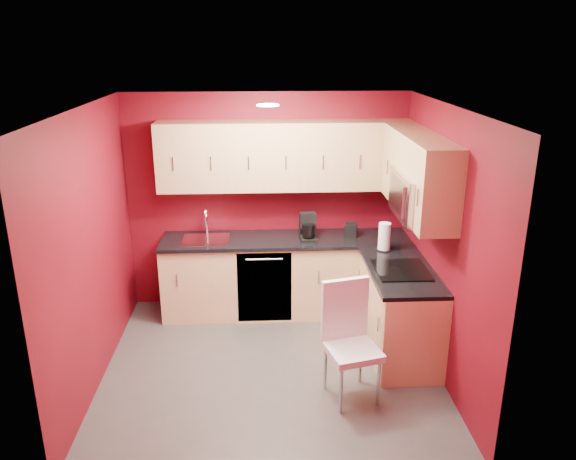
{
  "coord_description": "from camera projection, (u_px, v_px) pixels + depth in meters",
  "views": [
    {
      "loc": [
        -0.07,
        -4.76,
        3.05
      ],
      "look_at": [
        0.19,
        0.55,
        1.23
      ],
      "focal_mm": 35.0,
      "sensor_mm": 36.0,
      "label": 1
    }
  ],
  "objects": [
    {
      "name": "base_cabinets_right",
      "position": [
        399.0,
        312.0,
        5.65
      ],
      "size": [
        0.6,
        1.3,
        0.87
      ],
      "primitive_type": "cube",
      "color": "#EFC588",
      "rests_on": "floor"
    },
    {
      "name": "dishwasher_front",
      "position": [
        265.0,
        287.0,
        6.21
      ],
      "size": [
        0.6,
        0.02,
        0.82
      ],
      "primitive_type": "cube",
      "color": "black",
      "rests_on": "base_cabinets_back"
    },
    {
      "name": "microwave",
      "position": [
        419.0,
        196.0,
        5.21
      ],
      "size": [
        0.42,
        0.76,
        0.42
      ],
      "color": "silver",
      "rests_on": "upper_cabinets_right"
    },
    {
      "name": "wall_left",
      "position": [
        91.0,
        250.0,
        5.01
      ],
      "size": [
        0.0,
        3.0,
        3.0
      ],
      "primitive_type": "plane",
      "rotation": [
        1.57,
        0.0,
        1.57
      ],
      "color": "maroon",
      "rests_on": "floor"
    },
    {
      "name": "upper_cabinets_back",
      "position": [
        285.0,
        156.0,
        6.16
      ],
      "size": [
        2.8,
        0.35,
        0.75
      ],
      "primitive_type": "cube",
      "color": "tan",
      "rests_on": "wall_back"
    },
    {
      "name": "upper_cabinets_right",
      "position": [
        417.0,
        166.0,
        5.36
      ],
      "size": [
        0.35,
        1.55,
        0.75
      ],
      "color": "tan",
      "rests_on": "wall_right"
    },
    {
      "name": "base_cabinets_back",
      "position": [
        286.0,
        276.0,
        6.49
      ],
      "size": [
        2.8,
        0.6,
        0.87
      ],
      "primitive_type": "cube",
      "color": "#EFC588",
      "rests_on": "floor"
    },
    {
      "name": "paper_towel",
      "position": [
        384.0,
        237.0,
        5.93
      ],
      "size": [
        0.23,
        0.23,
        0.3
      ],
      "primitive_type": null,
      "rotation": [
        0.0,
        0.0,
        -0.43
      ],
      "color": "white",
      "rests_on": "countertop_right"
    },
    {
      "name": "napkin_holder",
      "position": [
        351.0,
        230.0,
        6.38
      ],
      "size": [
        0.16,
        0.16,
        0.15
      ],
      "primitive_type": null,
      "rotation": [
        0.0,
        0.0,
        -0.22
      ],
      "color": "black",
      "rests_on": "countertop_back"
    },
    {
      "name": "wall_back",
      "position": [
        267.0,
        202.0,
        6.5
      ],
      "size": [
        3.2,
        0.0,
        3.2
      ],
      "primitive_type": "plane",
      "rotation": [
        1.57,
        0.0,
        0.0
      ],
      "color": "maroon",
      "rests_on": "floor"
    },
    {
      "name": "floor",
      "position": [
        271.0,
        367.0,
        5.49
      ],
      "size": [
        3.2,
        3.2,
        0.0
      ],
      "primitive_type": "plane",
      "color": "#484644",
      "rests_on": "ground"
    },
    {
      "name": "wall_front",
      "position": [
        274.0,
        328.0,
        3.67
      ],
      "size": [
        3.2,
        0.0,
        3.2
      ],
      "primitive_type": "plane",
      "rotation": [
        -1.57,
        0.0,
        0.0
      ],
      "color": "maroon",
      "rests_on": "floor"
    },
    {
      "name": "sink",
      "position": [
        206.0,
        236.0,
        6.29
      ],
      "size": [
        0.52,
        0.42,
        0.35
      ],
      "color": "silver",
      "rests_on": "countertop_back"
    },
    {
      "name": "wall_right",
      "position": [
        443.0,
        244.0,
        5.16
      ],
      "size": [
        0.0,
        3.0,
        3.0
      ],
      "primitive_type": "plane",
      "rotation": [
        1.57,
        0.0,
        -1.57
      ],
      "color": "maroon",
      "rests_on": "floor"
    },
    {
      "name": "countertop_back",
      "position": [
        286.0,
        240.0,
        6.33
      ],
      "size": [
        2.8,
        0.63,
        0.04
      ],
      "primitive_type": "cube",
      "color": "black",
      "rests_on": "base_cabinets_back"
    },
    {
      "name": "ceiling",
      "position": [
        268.0,
        107.0,
        4.68
      ],
      "size": [
        3.2,
        3.2,
        0.0
      ],
      "primitive_type": "plane",
      "rotation": [
        3.14,
        0.0,
        0.0
      ],
      "color": "white",
      "rests_on": "wall_back"
    },
    {
      "name": "cooktop",
      "position": [
        401.0,
        270.0,
        5.44
      ],
      "size": [
        0.5,
        0.55,
        0.01
      ],
      "primitive_type": "cube",
      "color": "black",
      "rests_on": "countertop_right"
    },
    {
      "name": "coffee_maker",
      "position": [
        309.0,
        227.0,
        6.24
      ],
      "size": [
        0.2,
        0.25,
        0.3
      ],
      "primitive_type": null,
      "rotation": [
        0.0,
        0.0,
        0.1
      ],
      "color": "black",
      "rests_on": "countertop_back"
    },
    {
      "name": "dining_chair",
      "position": [
        353.0,
        344.0,
        4.86
      ],
      "size": [
        0.53,
        0.54,
        1.07
      ],
      "primitive_type": null,
      "rotation": [
        0.0,
        0.0,
        0.25
      ],
      "color": "white",
      "rests_on": "floor"
    },
    {
      "name": "countertop_right",
      "position": [
        401.0,
        271.0,
        5.49
      ],
      "size": [
        0.63,
        1.27,
        0.04
      ],
      "primitive_type": "cube",
      "color": "black",
      "rests_on": "base_cabinets_right"
    },
    {
      "name": "downlight",
      "position": [
        268.0,
        105.0,
        4.97
      ],
      "size": [
        0.2,
        0.2,
        0.01
      ],
      "primitive_type": "cylinder",
      "color": "white",
      "rests_on": "ceiling"
    }
  ]
}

